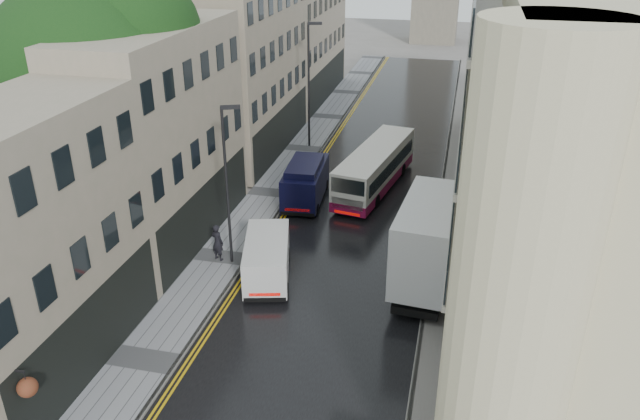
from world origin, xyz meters
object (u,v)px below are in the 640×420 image
at_px(tree_far, 203,70).
at_px(cream_bus, 344,182).
at_px(white_van, 245,278).
at_px(lamp_post_far, 309,87).
at_px(tree_near, 92,113).
at_px(navy_van, 283,191).
at_px(pedestrian, 218,242).
at_px(lamp_post_near, 227,188).
at_px(white_lorry, 398,255).

xyz_separation_m(tree_far, cream_bus, (11.05, -5.65, -4.87)).
bearing_deg(white_van, lamp_post_far, 81.42).
height_order(tree_near, navy_van, tree_near).
xyz_separation_m(tree_near, cream_bus, (11.35, 7.35, -5.59)).
bearing_deg(cream_bus, tree_near, -137.10).
height_order(tree_near, white_van, tree_near).
xyz_separation_m(white_van, pedestrian, (-2.43, 2.84, 0.01)).
xyz_separation_m(tree_far, lamp_post_near, (7.01, -14.12, -2.12)).
bearing_deg(lamp_post_near, lamp_post_far, 69.09).
bearing_deg(navy_van, white_van, -88.69).
relative_size(tree_near, lamp_post_near, 1.74).
bearing_deg(tree_near, pedestrian, -9.32).
bearing_deg(pedestrian, white_van, 152.51).
height_order(white_lorry, navy_van, white_lorry).
xyz_separation_m(tree_near, tree_far, (0.30, 13.00, -0.72)).
bearing_deg(cream_bus, white_van, -91.73).
relative_size(tree_far, white_van, 2.67).
distance_m(tree_far, pedestrian, 16.26).
bearing_deg(pedestrian, lamp_post_near, -161.26).
height_order(navy_van, pedestrian, navy_van).
bearing_deg(tree_far, white_van, -62.75).
bearing_deg(white_lorry, tree_near, 176.72).
bearing_deg(navy_van, tree_far, 131.37).
height_order(pedestrian, lamp_post_far, lamp_post_far).
bearing_deg(cream_bus, pedestrian, -109.50).
bearing_deg(tree_far, pedestrian, -65.94).
relative_size(cream_bus, white_van, 2.10).
height_order(white_van, lamp_post_far, lamp_post_far).
bearing_deg(cream_bus, white_lorry, -55.88).
height_order(cream_bus, white_lorry, white_lorry).
relative_size(white_van, lamp_post_far, 0.52).
distance_m(cream_bus, lamp_post_far, 10.66).
relative_size(navy_van, lamp_post_far, 0.58).
bearing_deg(white_van, lamp_post_near, 106.84).
distance_m(tree_near, cream_bus, 14.64).
height_order(cream_bus, white_van, cream_bus).
distance_m(lamp_post_near, lamp_post_far, 17.60).
bearing_deg(tree_far, lamp_post_near, -63.61).
height_order(tree_near, white_lorry, tree_near).
relative_size(lamp_post_near, lamp_post_far, 0.89).
relative_size(cream_bus, navy_van, 1.87).
bearing_deg(cream_bus, lamp_post_far, 126.06).
distance_m(tree_near, white_lorry, 16.55).
height_order(navy_van, lamp_post_near, lamp_post_near).
bearing_deg(white_lorry, lamp_post_near, 177.01).
xyz_separation_m(white_van, navy_van, (-0.82, 9.08, 0.28)).
bearing_deg(pedestrian, cream_bus, -97.48).
distance_m(cream_bus, white_lorry, 10.63).
relative_size(cream_bus, pedestrian, 5.08).
bearing_deg(white_lorry, navy_van, 140.19).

